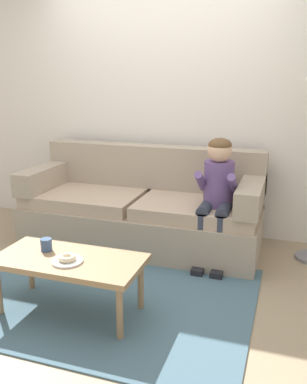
% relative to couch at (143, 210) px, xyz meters
% --- Properties ---
extents(ground, '(10.00, 10.00, 0.00)m').
position_rel_couch_xyz_m(ground, '(0.06, -0.85, -0.34)').
color(ground, '#9E896B').
extents(wall_back, '(8.00, 0.10, 2.80)m').
position_rel_couch_xyz_m(wall_back, '(0.06, 0.55, 1.06)').
color(wall_back, silver).
rests_on(wall_back, ground).
extents(area_rug, '(2.26, 1.62, 0.01)m').
position_rel_couch_xyz_m(area_rug, '(0.06, -1.10, -0.33)').
color(area_rug, '#476675').
rests_on(area_rug, ground).
extents(couch, '(2.26, 0.90, 0.93)m').
position_rel_couch_xyz_m(couch, '(0.00, 0.00, 0.00)').
color(couch, tan).
rests_on(couch, ground).
extents(coffee_table, '(1.02, 0.50, 0.41)m').
position_rel_couch_xyz_m(coffee_table, '(-0.05, -1.36, 0.03)').
color(coffee_table, '#937551').
rests_on(coffee_table, ground).
extents(person_child, '(0.34, 0.58, 1.10)m').
position_rel_couch_xyz_m(person_child, '(0.75, -0.21, 0.33)').
color(person_child, '#664C84').
rests_on(person_child, ground).
extents(plate, '(0.21, 0.21, 0.01)m').
position_rel_couch_xyz_m(plate, '(-0.02, -1.42, 0.08)').
color(plate, white).
rests_on(plate, coffee_table).
extents(donut, '(0.17, 0.17, 0.04)m').
position_rel_couch_xyz_m(donut, '(-0.02, -1.42, 0.11)').
color(donut, beige).
rests_on(donut, plate).
extents(mug, '(0.08, 0.08, 0.09)m').
position_rel_couch_xyz_m(mug, '(-0.26, -1.30, 0.12)').
color(mug, '#334C72').
rests_on(mug, coffee_table).
extents(toy_controller, '(0.23, 0.09, 0.05)m').
position_rel_couch_xyz_m(toy_controller, '(-0.58, -0.79, -0.31)').
color(toy_controller, gold).
rests_on(toy_controller, ground).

